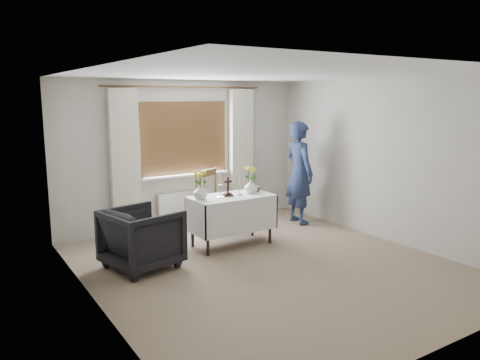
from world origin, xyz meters
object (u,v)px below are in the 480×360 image
at_px(wooden_chair, 217,199).
at_px(armchair, 142,238).
at_px(flower_vase_left, 200,192).
at_px(altar_table, 232,221).
at_px(wooden_cross, 228,186).
at_px(flower_vase_right, 251,186).
at_px(person, 299,173).

relative_size(wooden_chair, armchair, 1.15).
height_order(wooden_chair, flower_vase_left, wooden_chair).
distance_m(altar_table, wooden_cross, 0.53).
xyz_separation_m(flower_vase_left, flower_vase_right, (0.86, -0.02, -0.00)).
distance_m(wooden_cross, flower_vase_right, 0.41).
xyz_separation_m(wooden_chair, flower_vase_left, (-0.77, -0.87, 0.37)).
bearing_deg(person, altar_table, 110.45).
relative_size(person, wooden_cross, 6.22).
relative_size(altar_table, flower_vase_left, 5.67).
bearing_deg(wooden_chair, armchair, -170.12).
height_order(altar_table, flower_vase_right, flower_vase_right).
relative_size(wooden_cross, flower_vase_left, 1.33).
relative_size(wooden_chair, person, 0.56).
distance_m(altar_table, wooden_chair, 0.95).
relative_size(altar_table, armchair, 1.41).
relative_size(wooden_chair, flower_vase_left, 4.63).
xyz_separation_m(wooden_chair, armchair, (-1.75, -1.08, -0.11)).
bearing_deg(altar_table, flower_vase_right, 2.16).
height_order(wooden_chair, armchair, wooden_chair).
bearing_deg(wooden_chair, flower_vase_left, -153.36).
xyz_separation_m(altar_table, armchair, (-1.48, -0.18, 0.02)).
bearing_deg(flower_vase_left, wooden_chair, 48.46).
relative_size(armchair, flower_vase_right, 4.13).
bearing_deg(flower_vase_left, wooden_cross, -1.91).
bearing_deg(armchair, altar_table, -95.85).
distance_m(armchair, person, 3.26).
height_order(altar_table, person, person).
relative_size(altar_table, wooden_chair, 1.23).
xyz_separation_m(armchair, flower_vase_right, (1.84, 0.19, 0.47)).
height_order(armchair, person, person).
distance_m(wooden_chair, flower_vase_left, 1.22).
xyz_separation_m(armchair, wooden_cross, (1.43, 0.19, 0.51)).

